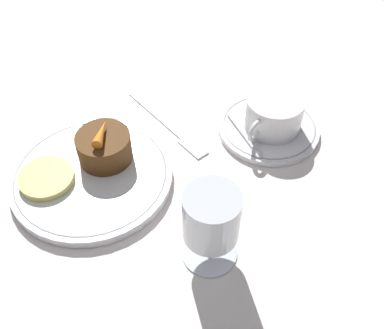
# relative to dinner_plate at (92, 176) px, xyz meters

# --- Properties ---
(ground_plane) EXTENTS (3.00, 3.00, 0.00)m
(ground_plane) POSITION_rel_dinner_plate_xyz_m (0.02, 0.01, -0.01)
(ground_plane) COLOR white
(dinner_plate) EXTENTS (0.23, 0.23, 0.01)m
(dinner_plate) POSITION_rel_dinner_plate_xyz_m (0.00, 0.00, 0.00)
(dinner_plate) COLOR white
(dinner_plate) RESTS_ON ground_plane
(saucer) EXTENTS (0.16, 0.16, 0.01)m
(saucer) POSITION_rel_dinner_plate_xyz_m (-0.25, 0.15, -0.00)
(saucer) COLOR white
(saucer) RESTS_ON ground_plane
(coffee_cup) EXTENTS (0.12, 0.09, 0.05)m
(coffee_cup) POSITION_rel_dinner_plate_xyz_m (-0.25, 0.15, 0.03)
(coffee_cup) COLOR white
(coffee_cup) RESTS_ON saucer
(spoon) EXTENTS (0.06, 0.10, 0.00)m
(spoon) POSITION_rel_dinner_plate_xyz_m (-0.20, 0.14, 0.00)
(spoon) COLOR silver
(spoon) RESTS_ON saucer
(wine_glass) EXTENTS (0.07, 0.07, 0.11)m
(wine_glass) POSITION_rel_dinner_plate_xyz_m (-0.01, 0.21, 0.06)
(wine_glass) COLOR silver
(wine_glass) RESTS_ON ground_plane
(fork) EXTENTS (0.06, 0.19, 0.01)m
(fork) POSITION_rel_dinner_plate_xyz_m (-0.15, 0.03, -0.01)
(fork) COLOR silver
(fork) RESTS_ON ground_plane
(dessert_cake) EXTENTS (0.08, 0.08, 0.04)m
(dessert_cake) POSITION_rel_dinner_plate_xyz_m (-0.04, -0.01, 0.03)
(dessert_cake) COLOR #563314
(dessert_cake) RESTS_ON dinner_plate
(carrot_garnish) EXTENTS (0.05, 0.04, 0.02)m
(carrot_garnish) POSITION_rel_dinner_plate_xyz_m (-0.04, -0.01, 0.06)
(carrot_garnish) COLOR orange
(carrot_garnish) RESTS_ON dessert_cake
(pineapple_slice) EXTENTS (0.08, 0.08, 0.01)m
(pineapple_slice) POSITION_rel_dinner_plate_xyz_m (0.05, -0.04, 0.01)
(pineapple_slice) COLOR #EFE075
(pineapple_slice) RESTS_ON dinner_plate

